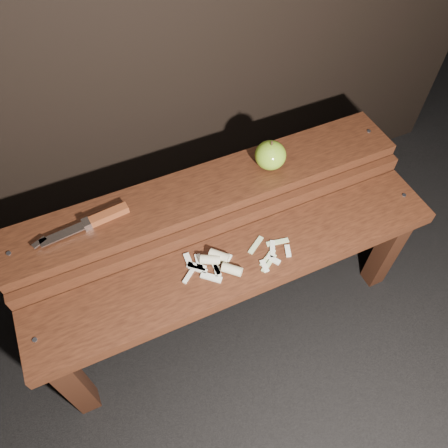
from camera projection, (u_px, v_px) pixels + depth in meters
name	position (u px, v px, depth m)	size (l,w,h in m)	color
ground	(231.00, 310.00, 1.57)	(60.00, 60.00, 0.00)	black
bench_front_tier	(241.00, 275.00, 1.25)	(1.20, 0.20, 0.42)	black
bench_rear_tier	(210.00, 206.00, 1.33)	(1.20, 0.21, 0.50)	black
apple	(270.00, 155.00, 1.28)	(0.09, 0.09, 0.10)	olive
knife	(97.00, 220.00, 1.18)	(0.27, 0.05, 0.02)	brown
apple_scraps	(225.00, 262.00, 1.19)	(0.33, 0.15, 0.03)	beige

